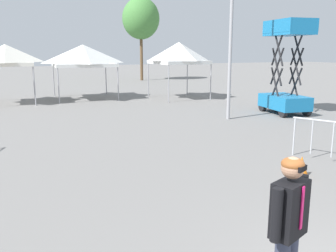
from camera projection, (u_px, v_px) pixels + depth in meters
canopy_tent_center at (6, 55)px, 19.17m from camera, size 2.95×2.95×3.17m
canopy_tent_behind_center at (83, 56)px, 21.23m from camera, size 3.66×3.66×3.18m
canopy_tent_right_of_center at (179, 53)px, 21.40m from camera, size 2.99×2.99×3.33m
scissor_lift at (285, 86)px, 16.33m from camera, size 1.77×2.50×4.15m
person_foreground at (288, 225)px, 3.79m from camera, size 0.62×0.37×1.78m
light_pole_near_lift at (232, 3)px, 14.29m from camera, size 0.36×0.36×8.26m
tree_behind_tents_center at (141, 19)px, 34.10m from camera, size 3.52×3.52×7.75m
crowd_barrier_near_person at (333, 133)px, 9.24m from camera, size 0.97×1.91×1.08m
traffic_cone_near_barrier at (301, 166)px, 8.32m from camera, size 0.32×0.32×0.46m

